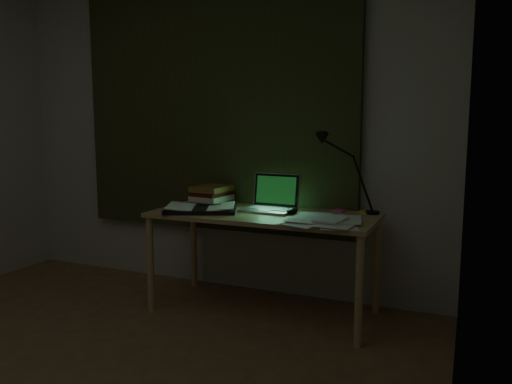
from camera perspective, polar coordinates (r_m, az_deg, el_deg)
wall_back at (r=3.79m, az=-4.59°, el=7.89°), size 3.50×0.00×2.50m
wall_right at (r=1.35m, az=22.49°, el=7.51°), size 0.00×4.00×2.50m
curtain at (r=3.76m, az=-4.92°, el=10.93°), size 2.20×0.06×2.00m
desk at (r=3.32m, az=0.83°, el=-8.08°), size 1.46×0.64×0.67m
laptop at (r=3.29m, az=1.40°, el=-0.16°), size 0.36×0.40×0.24m
open_textbook at (r=3.34m, az=-6.30°, el=-1.84°), size 0.56×0.49×0.04m
book_stack at (r=3.59m, az=-5.07°, el=-0.34°), size 0.22×0.27×0.14m
loose_papers at (r=3.00m, az=7.67°, el=-3.17°), size 0.45×0.46×0.02m
mouse at (r=3.23m, az=4.16°, el=-2.17°), size 0.08×0.11×0.04m
sticky_yellow at (r=3.31m, az=12.35°, el=-2.28°), size 0.09×0.09×0.01m
sticky_pink at (r=3.34m, az=9.49°, el=-2.14°), size 0.08×0.08×0.01m
desk_lamp at (r=3.28m, az=13.28°, el=1.86°), size 0.38×0.32×0.50m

